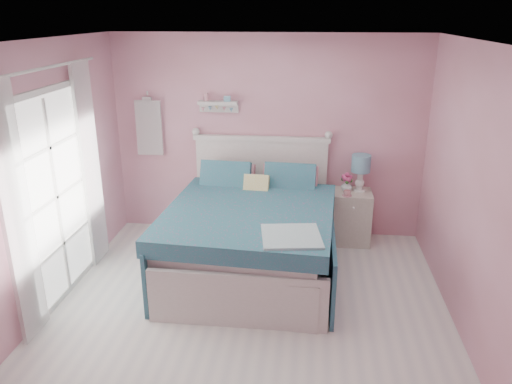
% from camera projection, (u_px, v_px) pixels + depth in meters
% --- Properties ---
extents(floor, '(4.50, 4.50, 0.00)m').
position_uv_depth(floor, '(245.00, 325.00, 4.79)').
color(floor, white).
rests_on(floor, ground).
extents(room_shell, '(4.50, 4.50, 4.50)m').
position_uv_depth(room_shell, '(244.00, 167.00, 4.25)').
color(room_shell, '#BF7984').
rests_on(room_shell, floor).
extents(bed, '(1.91, 2.34, 1.33)m').
position_uv_depth(bed, '(251.00, 235.00, 5.68)').
color(bed, silver).
rests_on(bed, floor).
extents(nightstand, '(0.47, 0.47, 0.69)m').
position_uv_depth(nightstand, '(351.00, 217.00, 6.42)').
color(nightstand, beige).
rests_on(nightstand, floor).
extents(table_lamp, '(0.24, 0.24, 0.47)m').
position_uv_depth(table_lamp, '(361.00, 166.00, 6.22)').
color(table_lamp, white).
rests_on(table_lamp, nightstand).
extents(vase, '(0.16, 0.16, 0.14)m').
position_uv_depth(vase, '(347.00, 186.00, 6.31)').
color(vase, silver).
rests_on(vase, nightstand).
extents(teacup, '(0.11, 0.11, 0.07)m').
position_uv_depth(teacup, '(347.00, 193.00, 6.16)').
color(teacup, pink).
rests_on(teacup, nightstand).
extents(roses, '(0.14, 0.11, 0.12)m').
position_uv_depth(roses, '(347.00, 177.00, 6.26)').
color(roses, '#DC4B89').
rests_on(roses, vase).
extents(wall_shelf, '(0.50, 0.15, 0.25)m').
position_uv_depth(wall_shelf, '(218.00, 104.00, 6.31)').
color(wall_shelf, silver).
rests_on(wall_shelf, room_shell).
extents(hanging_dress, '(0.34, 0.03, 0.72)m').
position_uv_depth(hanging_dress, '(149.00, 128.00, 6.51)').
color(hanging_dress, white).
rests_on(hanging_dress, room_shell).
extents(french_door, '(0.04, 1.32, 2.16)m').
position_uv_depth(french_door, '(55.00, 198.00, 5.00)').
color(french_door, silver).
rests_on(french_door, floor).
extents(curtain_near, '(0.04, 0.40, 2.32)m').
position_uv_depth(curtain_near, '(17.00, 217.00, 4.26)').
color(curtain_near, white).
rests_on(curtain_near, floor).
extents(curtain_far, '(0.04, 0.40, 2.32)m').
position_uv_depth(curtain_far, '(90.00, 166.00, 5.65)').
color(curtain_far, white).
rests_on(curtain_far, floor).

